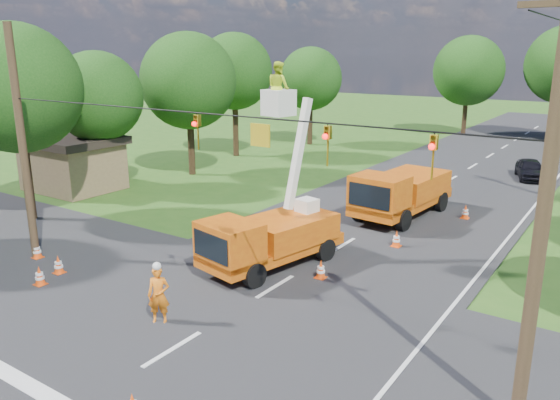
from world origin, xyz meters
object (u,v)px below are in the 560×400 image
Objects in this scene: pole_right_near at (545,202)px; shed at (73,162)px; traffic_cone_2 at (396,239)px; traffic_cone_4 at (58,265)px; bucket_truck at (270,226)px; tree_left_f at (311,79)px; traffic_cone_1 at (321,270)px; traffic_cone_3 at (40,276)px; tree_left_c at (97,97)px; tree_left_d at (188,81)px; distant_car at (530,169)px; traffic_cone_5 at (37,250)px; tree_left_e at (234,72)px; ground_worker at (159,295)px; second_truck at (400,192)px; traffic_cone_6 at (465,212)px; tree_far_a at (469,71)px; tree_left_b at (16,89)px; pole_left at (23,147)px.

shed is (-26.50, 8.00, -3.49)m from pole_right_near.
traffic_cone_2 is 13.40m from traffic_cone_4.
pole_right_near is at bearing -12.62° from bucket_truck.
traffic_cone_1 is at bearing -58.28° from tree_left_f.
traffic_cone_3 is (-7.89, -6.03, 0.00)m from traffic_cone_1.
tree_left_c is 0.87× the size of tree_left_d.
traffic_cone_5 is at bearing -135.83° from distant_car.
tree_left_c is at bearing -94.63° from tree_left_f.
traffic_cone_2 is 0.08× the size of tree_left_e.
ground_worker is at bearing -80.26° from bucket_truck.
second_truck is 13.28m from distant_car.
traffic_cone_6 is (10.13, 16.38, 0.00)m from traffic_cone_3.
bucket_truck is at bearing 155.30° from pole_right_near.
tree_left_d is 29.73m from tree_far_a.
tree_left_d is at bearing 154.68° from bucket_truck.
tree_left_d reaches higher than traffic_cone_3.
traffic_cone_5 is 18.54m from pole_right_near.
tree_left_d is at bearing 179.16° from second_truck.
traffic_cone_3 is 1.00× the size of traffic_cone_4.
tree_left_e is at bearing -119.33° from tree_far_a.
shed is (-11.03, 9.46, 1.26)m from traffic_cone_3.
second_truck is 17.88m from tree_left_c.
traffic_cone_1 and traffic_cone_4 have the same top height.
tree_left_d is 0.98× the size of tree_left_e.
tree_left_c is at bearing 160.20° from pole_right_near.
tree_left_b is at bearing -71.57° from tree_left_c.
distant_car is 19.99m from tree_far_a.
traffic_cone_5 is (-13.52, -26.08, -0.29)m from distant_car.
tree_left_e reaches higher than distant_car.
tree_left_d is at bearing 97.31° from ground_worker.
tree_far_a is (-8.16, 28.08, 5.83)m from traffic_cone_6.
bucket_truck is 17.88m from tree_left_d.
second_truck is 0.81× the size of tree_left_f.
traffic_cone_6 is at bearing 58.28° from traffic_cone_3.
tree_far_a is (9.80, 13.00, 0.50)m from tree_left_f.
tree_left_e is (-7.30, 22.00, 1.99)m from pole_left.
ground_worker is at bearing -28.66° from shed.
tree_left_c is at bearing 108.43° from tree_left_b.
tree_left_e is (-17.14, 8.63, 5.21)m from second_truck.
traffic_cone_1 is 1.00× the size of traffic_cone_4.
shed is (-18.92, 3.43, 1.26)m from traffic_cone_1.
traffic_cone_4 is at bearing -124.33° from traffic_cone_6.
pole_right_near is 27.90m from tree_left_d.
distant_car is at bearing 88.18° from bucket_truck.
pole_left reaches higher than traffic_cone_1.
traffic_cone_1 is 0.08× the size of tree_left_e.
traffic_cone_5 is at bearing -79.83° from tree_left_f.
traffic_cone_6 is at bearing 40.97° from ground_worker.
traffic_cone_3 is 32.86m from tree_left_f.
pole_right_near is at bearing -54.46° from traffic_cone_2.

